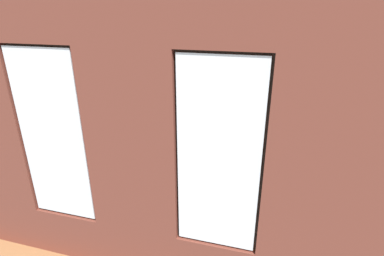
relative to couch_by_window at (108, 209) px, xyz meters
The scene contains 19 objects.
ground_plane 2.40m from the couch_by_window, 110.93° to the right, with size 7.28×6.50×0.10m, color #99663D.
brick_wall_with_windows 1.76m from the couch_by_window, 142.59° to the left, with size 6.68×0.30×3.49m.
white_wall_right 3.47m from the couch_by_window, 39.58° to the right, with size 0.10×5.50×3.49m, color silver.
couch_by_window is the anchor object (origin of this frame).
couch_left 3.91m from the couch_by_window, 152.97° to the right, with size 1.00×2.08×0.80m.
coffee_table 2.25m from the couch_by_window, 114.94° to the right, with size 1.47×0.76×0.46m.
cup_ceramic 1.99m from the couch_by_window, 104.76° to the right, with size 0.08×0.08×0.10m, color #B23D38.
candle_jar 2.56m from the couch_by_window, 121.91° to the right, with size 0.08×0.08×0.09m, color #B7333D.
table_plant_small 2.21m from the couch_by_window, 118.82° to the right, with size 0.16×0.16×0.25m.
remote_silver 2.25m from the couch_by_window, 114.94° to the right, with size 0.05×0.17×0.02m, color #B2B2B7.
media_console 3.31m from the couch_by_window, 49.74° to the right, with size 0.91×0.42×0.60m, color black.
tv_flatscreen 3.37m from the couch_by_window, 49.77° to the right, with size 1.00×0.20×0.71m.
papasan_chair 4.22m from the couch_by_window, 89.64° to the right, with size 1.16×1.16×0.72m.
potted_plant_by_left_couch 4.48m from the couch_by_window, 133.58° to the right, with size 0.28×0.28×0.51m.
potted_plant_corner_far_left 3.68m from the couch_by_window, behind, with size 0.94×1.10×1.60m.
potted_plant_between_couches 1.51m from the couch_by_window, behind, with size 1.07×0.96×1.25m.
potted_plant_foreground_right 4.79m from the couch_by_window, 67.37° to the right, with size 0.36×0.36×0.69m.
potted_plant_mid_room_small 3.50m from the couch_by_window, 123.82° to the right, with size 0.29×0.29×0.49m.
potted_plant_near_tv 2.30m from the couch_by_window, 45.92° to the right, with size 1.06×1.14×1.21m.
Camera 1 is at (-1.49, 5.62, 3.28)m, focal length 28.00 mm.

